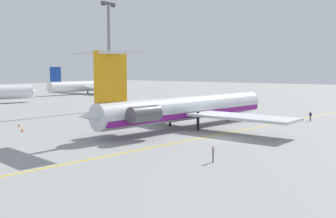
{
  "coord_description": "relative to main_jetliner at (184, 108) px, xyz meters",
  "views": [
    {
      "loc": [
        -45.93,
        -23.93,
        9.25
      ],
      "look_at": [
        5.74,
        12.93,
        2.71
      ],
      "focal_mm": 41.53,
      "sensor_mm": 36.0,
      "label": 1
    }
  ],
  "objects": [
    {
      "name": "safety_cone_wingtip",
      "position": [
        -14.21,
        22.4,
        -2.87
      ],
      "size": [
        0.4,
        0.4,
        0.55
      ],
      "primitive_type": "cone",
      "color": "#EA590F",
      "rests_on": "ground"
    },
    {
      "name": "light_mast",
      "position": [
        12.73,
        28.24,
        9.99
      ],
      "size": [
        4.0,
        0.7,
        23.88
      ],
      "color": "slate",
      "rests_on": "ground"
    },
    {
      "name": "ground_crew_near_tail",
      "position": [
        20.22,
        -13.81,
        -2.05
      ],
      "size": [
        0.28,
        0.43,
        1.73
      ],
      "rotation": [
        0.0,
        0.0,
        3.37
      ],
      "color": "black",
      "rests_on": "ground"
    },
    {
      "name": "main_jetliner",
      "position": [
        0.0,
        0.0,
        0.0
      ],
      "size": [
        39.54,
        35.11,
        11.55
      ],
      "rotation": [
        0.0,
        0.0,
        -0.17
      ],
      "color": "silver",
      "rests_on": "ground"
    },
    {
      "name": "ground",
      "position": [
        -4.64,
        -9.12,
        -3.15
      ],
      "size": [
        399.36,
        399.36,
        0.0
      ],
      "primitive_type": "plane",
      "color": "gray"
    },
    {
      "name": "airliner_mid_right",
      "position": [
        51.42,
        76.03,
        -0.21
      ],
      "size": [
        33.47,
        33.18,
        10.0
      ],
      "rotation": [
        0.0,
        0.0,
        -0.12
      ],
      "color": "white",
      "rests_on": "ground"
    },
    {
      "name": "safety_cone_nose",
      "position": [
        -16.93,
        17.45,
        -2.87
      ],
      "size": [
        0.4,
        0.4,
        0.55
      ],
      "primitive_type": "cone",
      "color": "#EA590F",
      "rests_on": "ground"
    },
    {
      "name": "ground_crew_near_nose",
      "position": [
        -17.12,
        -14.69,
        -2.11
      ],
      "size": [
        0.4,
        0.26,
        1.64
      ],
      "rotation": [
        0.0,
        0.0,
        1.9
      ],
      "color": "black",
      "rests_on": "ground"
    },
    {
      "name": "taxiway_centreline",
      "position": [
        1.1,
        -7.93,
        -3.14
      ],
      "size": [
        77.34,
        13.51,
        0.01
      ],
      "primitive_type": "cube",
      "rotation": [
        0.0,
        0.0,
        -0.17
      ],
      "color": "gold",
      "rests_on": "ground"
    }
  ]
}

